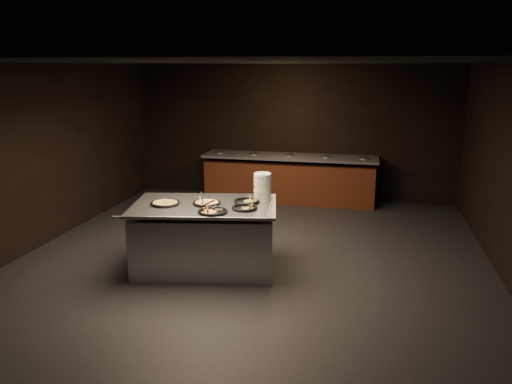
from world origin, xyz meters
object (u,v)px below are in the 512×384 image
(serving_counter, at_px, (205,238))
(pan_cheese_whole, at_px, (207,203))
(pan_veggie_whole, at_px, (165,203))
(plate_stack, at_px, (262,187))

(serving_counter, xyz_separation_m, pan_cheese_whole, (0.03, 0.01, 0.52))
(pan_cheese_whole, bearing_deg, serving_counter, -156.20)
(serving_counter, height_order, pan_veggie_whole, pan_veggie_whole)
(serving_counter, distance_m, pan_veggie_whole, 0.76)
(plate_stack, relative_size, pan_cheese_whole, 1.00)
(serving_counter, bearing_deg, plate_stack, 17.54)
(serving_counter, relative_size, pan_veggie_whole, 5.39)
(serving_counter, xyz_separation_m, plate_stack, (0.75, 0.40, 0.70))
(pan_veggie_whole, xyz_separation_m, pan_cheese_whole, (0.56, 0.15, -0.00))
(pan_cheese_whole, bearing_deg, plate_stack, 28.25)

